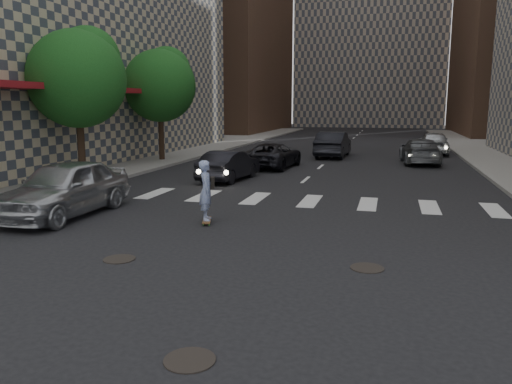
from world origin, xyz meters
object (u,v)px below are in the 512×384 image
at_px(traffic_car_b, 420,151).
at_px(silver_sedan, 64,188).
at_px(traffic_car_c, 273,155).
at_px(traffic_car_e, 333,144).
at_px(tree_c, 161,82).
at_px(tree_b, 80,75).
at_px(traffic_car_a, 229,165).
at_px(skateboarder, 206,190).
at_px(traffic_car_d, 433,143).

bearing_deg(traffic_car_b, silver_sedan, 53.14).
xyz_separation_m(traffic_car_c, traffic_car_e, (2.50, 6.42, 0.16)).
height_order(tree_c, silver_sedan, tree_c).
relative_size(tree_b, traffic_car_b, 1.33).
height_order(traffic_car_a, traffic_car_c, traffic_car_a).
height_order(tree_b, traffic_car_c, tree_b).
bearing_deg(silver_sedan, traffic_car_e, 73.45).
distance_m(traffic_car_b, traffic_car_c, 8.74).
bearing_deg(traffic_car_c, silver_sedan, 80.26).
relative_size(traffic_car_c, traffic_car_e, 0.95).
height_order(traffic_car_a, traffic_car_b, traffic_car_b).
distance_m(skateboarder, silver_sedan, 4.54).
bearing_deg(traffic_car_a, traffic_car_d, -117.03).
distance_m(skateboarder, traffic_car_c, 13.11).
distance_m(silver_sedan, traffic_car_d, 26.36).
bearing_deg(silver_sedan, skateboarder, 2.76).
xyz_separation_m(traffic_car_b, traffic_car_c, (-7.77, -4.00, -0.06)).
distance_m(traffic_car_a, traffic_car_e, 11.91).
height_order(skateboarder, silver_sedan, skateboarder).
relative_size(tree_c, traffic_car_b, 1.33).
bearing_deg(silver_sedan, traffic_car_d, 62.22).
distance_m(tree_c, traffic_car_b, 15.56).
bearing_deg(tree_b, traffic_car_a, 16.89).
bearing_deg(traffic_car_d, tree_b, 47.14).
height_order(tree_c, skateboarder, tree_c).
relative_size(traffic_car_a, traffic_car_e, 0.82).
bearing_deg(traffic_car_b, traffic_car_a, 42.32).
height_order(traffic_car_a, traffic_car_e, traffic_car_e).
xyz_separation_m(traffic_car_a, traffic_car_b, (8.64, 9.00, 0.04)).
relative_size(traffic_car_a, traffic_car_d, 0.87).
relative_size(tree_b, traffic_car_e, 1.32).
distance_m(traffic_car_b, traffic_car_e, 5.80).
bearing_deg(traffic_car_e, tree_c, 31.36).
xyz_separation_m(tree_b, skateboarder, (8.10, -6.20, -3.70)).
xyz_separation_m(traffic_car_b, traffic_car_e, (-5.27, 2.42, 0.10)).
relative_size(tree_c, silver_sedan, 1.32).
relative_size(tree_b, silver_sedan, 1.32).
bearing_deg(traffic_car_b, traffic_car_d, -104.95).
bearing_deg(traffic_car_d, traffic_car_c, 48.74).
xyz_separation_m(traffic_car_c, traffic_car_d, (8.94, 10.00, 0.14)).
height_order(silver_sedan, traffic_car_d, silver_sedan).
bearing_deg(traffic_car_e, traffic_car_b, 157.60).
height_order(skateboarder, traffic_car_d, skateboarder).
bearing_deg(tree_c, traffic_car_d, 29.05).
xyz_separation_m(tree_c, traffic_car_d, (15.95, 8.86, -3.85)).
xyz_separation_m(skateboarder, traffic_car_c, (-1.09, 13.06, -0.29)).
relative_size(traffic_car_a, traffic_car_b, 0.83).
bearing_deg(silver_sedan, traffic_car_a, 72.96).
height_order(traffic_car_b, traffic_car_e, traffic_car_e).
height_order(silver_sedan, traffic_car_b, silver_sedan).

